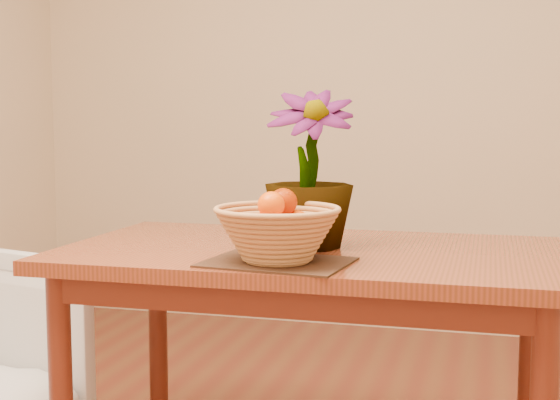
# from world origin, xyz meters

# --- Properties ---
(wall_back) EXTENTS (4.00, 0.02, 2.70)m
(wall_back) POSITION_xyz_m (0.00, 2.25, 1.35)
(wall_back) COLOR beige
(wall_back) RESTS_ON floor
(table) EXTENTS (1.40, 0.80, 0.75)m
(table) POSITION_xyz_m (0.00, 0.30, 0.66)
(table) COLOR maroon
(table) RESTS_ON floor
(placemat) EXTENTS (0.39, 0.31, 0.01)m
(placemat) POSITION_xyz_m (-0.03, 0.05, 0.75)
(placemat) COLOR #381E14
(placemat) RESTS_ON table
(wicker_basket) EXTENTS (0.32, 0.32, 0.13)m
(wicker_basket) POSITION_xyz_m (-0.03, 0.05, 0.82)
(wicker_basket) COLOR tan
(wicker_basket) RESTS_ON placemat
(orange_pile) EXTENTS (0.16, 0.16, 0.13)m
(orange_pile) POSITION_xyz_m (-0.03, 0.05, 0.87)
(orange_pile) COLOR #FF6304
(orange_pile) RESTS_ON wicker_basket
(potted_plant) EXTENTS (0.30, 0.30, 0.45)m
(potted_plant) POSITION_xyz_m (-0.01, 0.31, 0.98)
(potted_plant) COLOR #1E4B15
(potted_plant) RESTS_ON table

